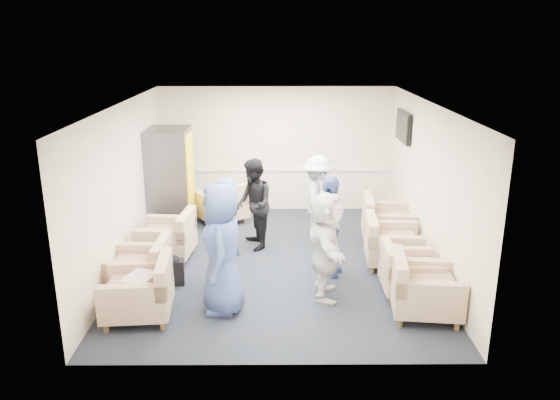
{
  "coord_description": "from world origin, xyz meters",
  "views": [
    {
      "loc": [
        0.01,
        -8.61,
        3.77
      ],
      "look_at": [
        0.06,
        0.2,
        1.07
      ],
      "focal_mm": 35.0,
      "sensor_mm": 36.0,
      "label": 1
    }
  ],
  "objects_px": {
    "armchair_right_midnear": "(407,273)",
    "armchair_corner": "(222,206)",
    "person_mid_left": "(225,232)",
    "armchair_left_far": "(169,239)",
    "person_back_right": "(318,199)",
    "armchair_right_far": "(385,224)",
    "person_front_left": "(222,249)",
    "person_front_right": "(326,245)",
    "person_back_left": "(253,205)",
    "person_mid_right": "(329,226)",
    "armchair_right_near": "(421,290)",
    "armchair_left_near": "(142,293)",
    "vending_machine": "(170,179)",
    "armchair_right_midfar": "(389,245)",
    "armchair_left_mid": "(143,270)"
  },
  "relations": [
    {
      "from": "armchair_corner",
      "to": "person_front_left",
      "type": "xyz_separation_m",
      "value": [
        0.38,
        -3.76,
        0.57
      ]
    },
    {
      "from": "armchair_right_near",
      "to": "person_mid_right",
      "type": "relative_size",
      "value": 0.62
    },
    {
      "from": "armchair_left_far",
      "to": "armchair_right_near",
      "type": "bearing_deg",
      "value": 67.74
    },
    {
      "from": "armchair_right_near",
      "to": "vending_machine",
      "type": "relative_size",
      "value": 0.5
    },
    {
      "from": "armchair_right_far",
      "to": "person_back_left",
      "type": "distance_m",
      "value": 2.48
    },
    {
      "from": "armchair_right_near",
      "to": "person_front_right",
      "type": "bearing_deg",
      "value": 73.18
    },
    {
      "from": "person_mid_left",
      "to": "person_front_right",
      "type": "height_order",
      "value": "person_mid_left"
    },
    {
      "from": "person_back_right",
      "to": "armchair_right_far",
      "type": "bearing_deg",
      "value": -93.86
    },
    {
      "from": "armchair_right_midnear",
      "to": "vending_machine",
      "type": "bearing_deg",
      "value": 54.53
    },
    {
      "from": "armchair_left_near",
      "to": "armchair_corner",
      "type": "xyz_separation_m",
      "value": [
        0.72,
        3.96,
        -0.0
      ]
    },
    {
      "from": "person_mid_left",
      "to": "person_front_right",
      "type": "xyz_separation_m",
      "value": [
        1.51,
        -0.49,
        -0.03
      ]
    },
    {
      "from": "armchair_right_midfar",
      "to": "armchair_right_far",
      "type": "distance_m",
      "value": 0.99
    },
    {
      "from": "armchair_left_near",
      "to": "armchair_left_far",
      "type": "relative_size",
      "value": 1.0
    },
    {
      "from": "armchair_left_near",
      "to": "person_back_left",
      "type": "height_order",
      "value": "person_back_left"
    },
    {
      "from": "person_back_left",
      "to": "person_mid_right",
      "type": "relative_size",
      "value": 1.0
    },
    {
      "from": "armchair_left_far",
      "to": "person_front_right",
      "type": "distance_m",
      "value": 2.99
    },
    {
      "from": "person_back_left",
      "to": "armchair_right_near",
      "type": "bearing_deg",
      "value": 29.68
    },
    {
      "from": "vending_machine",
      "to": "armchair_corner",
      "type": "bearing_deg",
      "value": 18.56
    },
    {
      "from": "armchair_left_far",
      "to": "armchair_corner",
      "type": "bearing_deg",
      "value": 164.15
    },
    {
      "from": "person_front_right",
      "to": "armchair_left_far",
      "type": "bearing_deg",
      "value": 63.5
    },
    {
      "from": "armchair_corner",
      "to": "person_mid_right",
      "type": "bearing_deg",
      "value": 95.98
    },
    {
      "from": "armchair_left_far",
      "to": "person_mid_right",
      "type": "relative_size",
      "value": 0.59
    },
    {
      "from": "armchair_right_midnear",
      "to": "armchair_corner",
      "type": "relative_size",
      "value": 0.68
    },
    {
      "from": "armchair_right_far",
      "to": "person_back_right",
      "type": "distance_m",
      "value": 1.34
    },
    {
      "from": "person_back_left",
      "to": "person_mid_right",
      "type": "height_order",
      "value": "person_back_left"
    },
    {
      "from": "person_front_left",
      "to": "person_front_right",
      "type": "height_order",
      "value": "person_front_left"
    },
    {
      "from": "armchair_right_midnear",
      "to": "person_front_left",
      "type": "relative_size",
      "value": 0.45
    },
    {
      "from": "armchair_right_near",
      "to": "armchair_right_far",
      "type": "distance_m",
      "value": 2.69
    },
    {
      "from": "armchair_right_midnear",
      "to": "person_mid_right",
      "type": "height_order",
      "value": "person_mid_right"
    },
    {
      "from": "armchair_right_near",
      "to": "person_front_right",
      "type": "distance_m",
      "value": 1.46
    },
    {
      "from": "armchair_right_midnear",
      "to": "vending_machine",
      "type": "height_order",
      "value": "vending_machine"
    },
    {
      "from": "armchair_corner",
      "to": "person_back_right",
      "type": "bearing_deg",
      "value": 119.09
    },
    {
      "from": "person_mid_left",
      "to": "person_back_left",
      "type": "relative_size",
      "value": 1.02
    },
    {
      "from": "armchair_corner",
      "to": "vending_machine",
      "type": "bearing_deg",
      "value": -12.97
    },
    {
      "from": "armchair_right_far",
      "to": "armchair_left_far",
      "type": "bearing_deg",
      "value": 104.59
    },
    {
      "from": "armchair_right_midnear",
      "to": "person_back_left",
      "type": "relative_size",
      "value": 0.51
    },
    {
      "from": "armchair_left_far",
      "to": "armchair_right_midfar",
      "type": "relative_size",
      "value": 1.01
    },
    {
      "from": "armchair_right_midnear",
      "to": "person_back_right",
      "type": "distance_m",
      "value": 2.56
    },
    {
      "from": "armchair_left_near",
      "to": "armchair_corner",
      "type": "distance_m",
      "value": 4.02
    },
    {
      "from": "person_mid_right",
      "to": "person_back_left",
      "type": "bearing_deg",
      "value": 69.59
    },
    {
      "from": "armchair_left_mid",
      "to": "person_back_right",
      "type": "height_order",
      "value": "person_back_right"
    },
    {
      "from": "armchair_right_near",
      "to": "person_mid_right",
      "type": "xyz_separation_m",
      "value": [
        -1.16,
        1.35,
        0.46
      ]
    },
    {
      "from": "person_mid_left",
      "to": "armchair_left_far",
      "type": "bearing_deg",
      "value": -161.2
    },
    {
      "from": "armchair_right_midfar",
      "to": "person_mid_right",
      "type": "bearing_deg",
      "value": 112.99
    },
    {
      "from": "person_back_left",
      "to": "person_back_right",
      "type": "xyz_separation_m",
      "value": [
        1.18,
        0.35,
        -0.01
      ]
    },
    {
      "from": "armchair_corner",
      "to": "person_front_right",
      "type": "bearing_deg",
      "value": 87.33
    },
    {
      "from": "person_front_left",
      "to": "armchair_right_midnear",
      "type": "bearing_deg",
      "value": 97.92
    },
    {
      "from": "person_front_left",
      "to": "person_back_right",
      "type": "height_order",
      "value": "person_front_left"
    },
    {
      "from": "person_front_left",
      "to": "person_back_left",
      "type": "xyz_separation_m",
      "value": [
        0.33,
        2.35,
        -0.11
      ]
    },
    {
      "from": "armchair_right_midnear",
      "to": "person_front_right",
      "type": "relative_size",
      "value": 0.51
    }
  ]
}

